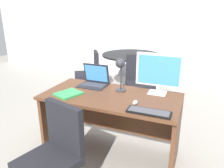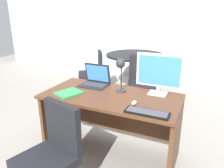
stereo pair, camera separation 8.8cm
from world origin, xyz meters
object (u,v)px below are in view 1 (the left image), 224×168
Objects in this scene: office_chair at (53,164)px; meeting_table at (131,63)px; desk_lamp at (120,68)px; meeting_chair_far at (89,77)px; book at (68,94)px; desk at (112,112)px; monitor at (159,71)px; laptop at (95,78)px; meeting_chair_near at (140,87)px; keyboard at (149,112)px; mouse at (135,102)px.

office_chair is 0.73× the size of meeting_table.
meeting_chair_far is (-1.26, 1.59, -0.70)m from desk_lamp.
desk_lamp is 0.65m from book.
meeting_chair_far is (-0.76, 1.90, -0.43)m from book.
office_chair reaches higher than desk.
monitor is 2.20m from meeting_table.
laptop reaches higher than meeting_chair_near.
laptop reaches higher than office_chair.
desk is at bearing 146.40° from keyboard.
mouse is at bearing -111.06° from monitor.
keyboard is at bearing -33.48° from laptop.
meeting_chair_far is at bearing 125.54° from desk.
office_chair is at bearing -84.54° from laptop.
meeting_chair_near is (0.29, 1.15, -0.45)m from laptop.
meeting_chair_near is (-0.36, 1.55, -0.39)m from mouse.
book is (-0.50, -0.32, -0.28)m from desk_lamp.
meeting_chair_far is (-1.17, 0.32, -0.04)m from meeting_chair_near.
office_chair reaches higher than meeting_table.
meeting_table is at bearing 101.79° from desk.
laptop is at bearing 179.11° from monitor.
keyboard is 0.34× the size of meeting_table.
mouse is (-0.17, 0.14, 0.01)m from keyboard.
book is (-0.77, -0.03, -0.01)m from mouse.
monitor is 2.34m from meeting_chair_far.
desk_lamp reaches higher than mouse.
office_chair is at bearing -94.82° from meeting_chair_near.
office_chair is 2.23m from meeting_chair_near.
book is at bearing -177.64° from mouse.
meeting_chair_near reaches higher than book.
office_chair reaches higher than keyboard.
book is (-0.92, -0.42, -0.25)m from monitor.
book is at bearing -105.41° from laptop.
monitor is at bearing 24.55° from book.
desk_lamp is 0.45× the size of office_chair.
mouse is 0.10× the size of meeting_chair_far.
monitor is 0.58× the size of office_chair.
meeting_chair_near reaches higher than desk.
mouse is 2.45m from meeting_chair_far.
meeting_chair_near is (-0.51, 1.17, -0.64)m from monitor.
desk is at bearing -156.80° from monitor.
meeting_chair_far is at bearing 130.16° from keyboard.
desk is at bearing -78.21° from meeting_table.
keyboard is (0.82, -0.55, -0.07)m from laptop.
mouse is 0.07× the size of meeting_table.
monitor is at bearing -66.37° from meeting_chair_near.
monitor is 1.04m from book.
laptop is 0.99m from keyboard.
meeting_table is at bearing 94.28° from office_chair.
meeting_table is at bearing 90.09° from book.
mouse is at bearing -46.85° from desk_lamp.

